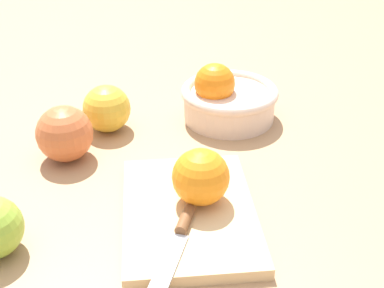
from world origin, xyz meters
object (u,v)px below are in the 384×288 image
at_px(bowl, 227,99).
at_px(apple_front_left_2, 107,109).
at_px(knife, 178,239).
at_px(apple_front_left, 65,134).
at_px(orange_on_board, 201,177).
at_px(cutting_board, 189,213).

bearing_deg(bowl, apple_front_left_2, -79.97).
bearing_deg(knife, apple_front_left, -141.95).
bearing_deg(apple_front_left_2, bowl, 100.03).
xyz_separation_m(orange_on_board, apple_front_left_2, (-0.22, -0.14, -0.01)).
bearing_deg(apple_front_left, cutting_board, 50.67).
distance_m(knife, apple_front_left, 0.27).
bearing_deg(knife, apple_front_left_2, -159.06).
relative_size(bowl, cutting_board, 0.70).
xyz_separation_m(cutting_board, orange_on_board, (-0.01, 0.01, 0.04)).
bearing_deg(knife, orange_on_board, 159.50).
bearing_deg(cutting_board, orange_on_board, 134.81).
bearing_deg(knife, bowl, 165.85).
relative_size(bowl, apple_front_left_2, 2.12).
distance_m(orange_on_board, knife, 0.09).
distance_m(bowl, knife, 0.34).
bearing_deg(cutting_board, knife, -12.75).
bearing_deg(apple_front_left_2, cutting_board, 28.78).
xyz_separation_m(orange_on_board, apple_front_left, (-0.13, -0.19, -0.01)).
bearing_deg(apple_front_left, apple_front_left_2, 149.15).
xyz_separation_m(bowl, apple_front_left, (0.12, -0.25, 0.00)).
height_order(bowl, cutting_board, bowl).
bearing_deg(bowl, knife, -14.15).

